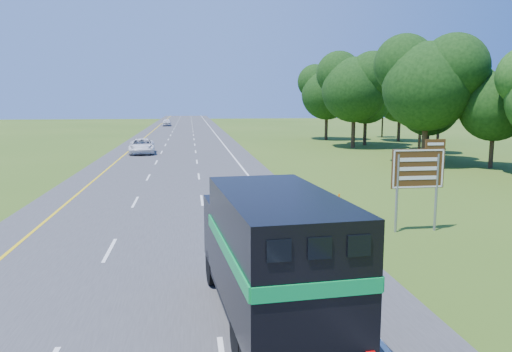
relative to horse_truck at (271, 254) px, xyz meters
The scene contains 8 objects.
road 46.20m from the horse_truck, 93.88° to the left, with size 15.00×260.00×0.04m, color #38383A.
lane_markings 46.19m from the horse_truck, 93.88° to the left, with size 11.15×260.00×0.01m.
tree_wall_right 34.91m from the horse_truck, 48.71° to the left, with size 16.00×100.00×12.00m, color #143A0F, non-canonical shape.
horse_truck is the anchor object (origin of this frame).
white_suv 42.57m from the horse_truck, 99.38° to the left, with size 2.59×5.62×1.56m, color white.
far_car 100.81m from the horse_truck, 93.91° to the left, with size 1.87×4.64×1.58m, color silver.
exit_sign 11.29m from the horse_truck, 47.02° to the left, with size 2.34×0.14×3.97m.
delineator 12.77m from the horse_truck, 65.56° to the left, with size 0.09×0.05×1.09m.
Camera 1 is at (1.22, -7.58, 5.57)m, focal length 35.00 mm.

